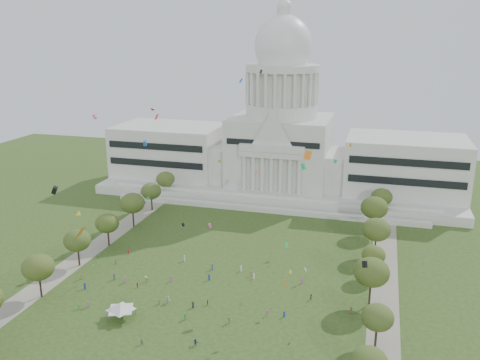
% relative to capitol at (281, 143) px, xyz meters
% --- Properties ---
extents(ground, '(400.00, 400.00, 0.00)m').
position_rel_capitol_xyz_m(ground, '(0.00, -113.59, -22.30)').
color(ground, '#30461A').
rests_on(ground, ground).
extents(capitol, '(160.00, 64.50, 91.30)m').
position_rel_capitol_xyz_m(capitol, '(0.00, 0.00, 0.00)').
color(capitol, beige).
rests_on(capitol, ground).
extents(path_left, '(8.00, 160.00, 0.04)m').
position_rel_capitol_xyz_m(path_left, '(-48.00, -83.59, -22.28)').
color(path_left, gray).
rests_on(path_left, ground).
extents(path_right, '(8.00, 160.00, 0.04)m').
position_rel_capitol_xyz_m(path_right, '(48.00, -83.59, -22.28)').
color(path_right, gray).
rests_on(path_right, ground).
extents(row_tree_l_1, '(8.86, 8.86, 12.59)m').
position_rel_capitol_xyz_m(row_tree_l_1, '(-44.07, -116.55, -13.34)').
color(row_tree_l_1, black).
rests_on(row_tree_l_1, ground).
extents(row_tree_r_1, '(7.58, 7.58, 10.78)m').
position_rel_capitol_xyz_m(row_tree_r_1, '(46.22, -115.34, -14.64)').
color(row_tree_r_1, black).
rests_on(row_tree_r_1, ground).
extents(row_tree_l_2, '(8.42, 8.42, 11.97)m').
position_rel_capitol_xyz_m(row_tree_l_2, '(-45.04, -96.29, -13.79)').
color(row_tree_l_2, black).
rests_on(row_tree_l_2, ground).
extents(row_tree_r_2, '(9.55, 9.55, 13.58)m').
position_rel_capitol_xyz_m(row_tree_r_2, '(44.17, -96.15, -12.64)').
color(row_tree_r_2, black).
rests_on(row_tree_r_2, ground).
extents(row_tree_l_3, '(8.12, 8.12, 11.55)m').
position_rel_capitol_xyz_m(row_tree_l_3, '(-44.09, -79.67, -14.09)').
color(row_tree_l_3, black).
rests_on(row_tree_l_3, ground).
extents(row_tree_r_3, '(7.01, 7.01, 9.98)m').
position_rel_capitol_xyz_m(row_tree_r_3, '(44.40, -79.10, -15.21)').
color(row_tree_r_3, black).
rests_on(row_tree_r_3, ground).
extents(row_tree_l_4, '(9.29, 9.29, 13.21)m').
position_rel_capitol_xyz_m(row_tree_l_4, '(-44.08, -61.17, -12.90)').
color(row_tree_l_4, black).
rests_on(row_tree_l_4, ground).
extents(row_tree_r_4, '(9.19, 9.19, 13.06)m').
position_rel_capitol_xyz_m(row_tree_r_4, '(44.76, -63.55, -13.01)').
color(row_tree_r_4, black).
rests_on(row_tree_r_4, ground).
extents(row_tree_l_5, '(8.33, 8.33, 11.85)m').
position_rel_capitol_xyz_m(row_tree_l_5, '(-45.22, -42.58, -13.88)').
color(row_tree_l_5, black).
rests_on(row_tree_l_5, ground).
extents(row_tree_r_5, '(9.82, 9.82, 13.96)m').
position_rel_capitol_xyz_m(row_tree_r_5, '(43.49, -43.40, -12.37)').
color(row_tree_r_5, black).
rests_on(row_tree_r_5, ground).
extents(row_tree_l_6, '(8.19, 8.19, 11.64)m').
position_rel_capitol_xyz_m(row_tree_l_6, '(-46.87, -24.45, -14.02)').
color(row_tree_l_6, black).
rests_on(row_tree_l_6, ground).
extents(row_tree_r_6, '(8.42, 8.42, 11.97)m').
position_rel_capitol_xyz_m(row_tree_r_6, '(45.96, -25.46, -13.79)').
color(row_tree_r_6, black).
rests_on(row_tree_r_6, ground).
extents(event_tent, '(10.53, 10.53, 4.51)m').
position_rel_capitol_xyz_m(event_tent, '(-17.19, -120.46, -18.80)').
color(event_tent, '#4C4C4C').
rests_on(event_tent, ground).
extents(person_0, '(1.13, 1.11, 1.97)m').
position_rel_capitol_xyz_m(person_0, '(39.75, -102.12, -21.31)').
color(person_0, olive).
rests_on(person_0, ground).
extents(person_2, '(1.03, 1.01, 1.84)m').
position_rel_capitol_xyz_m(person_2, '(28.70, -97.92, -21.38)').
color(person_2, '#4C4C51').
rests_on(person_2, ground).
extents(person_3, '(1.22, 1.38, 1.92)m').
position_rel_capitol_xyz_m(person_3, '(10.27, -115.28, -21.34)').
color(person_3, '#33723F').
rests_on(person_3, ground).
extents(person_4, '(0.83, 1.05, 1.58)m').
position_rel_capitol_xyz_m(person_4, '(2.11, -108.41, -21.51)').
color(person_4, '#4C4C51').
rests_on(person_4, ground).
extents(person_5, '(1.83, 1.89, 2.04)m').
position_rel_capitol_xyz_m(person_5, '(-8.59, -110.13, -21.28)').
color(person_5, silver).
rests_on(person_5, ground).
extents(person_7, '(0.72, 0.60, 1.71)m').
position_rel_capitol_xyz_m(person_7, '(-6.90, -129.64, -21.44)').
color(person_7, '#4C4C51').
rests_on(person_7, ground).
extents(person_8, '(0.83, 0.71, 1.45)m').
position_rel_capitol_xyz_m(person_8, '(-20.76, -104.37, -21.57)').
color(person_8, '#B21E1E').
rests_on(person_8, ground).
extents(person_9, '(1.09, 1.13, 1.61)m').
position_rel_capitol_xyz_m(person_9, '(18.83, -109.05, -21.49)').
color(person_9, '#994C8C').
rests_on(person_9, ground).
extents(person_10, '(0.71, 0.99, 1.52)m').
position_rel_capitol_xyz_m(person_10, '(11.27, -105.39, -21.54)').
color(person_10, silver).
rests_on(person_10, ground).
extents(person_11, '(1.72, 1.11, 1.72)m').
position_rel_capitol_xyz_m(person_11, '(5.43, -126.49, -21.43)').
color(person_11, navy).
rests_on(person_11, ground).
extents(distant_crowd, '(67.39, 36.10, 1.95)m').
position_rel_capitol_xyz_m(distant_crowd, '(-14.25, -98.93, -21.40)').
color(distant_crowd, navy).
rests_on(distant_crowd, ground).
extents(kite_swarm, '(92.42, 103.55, 59.25)m').
position_rel_capitol_xyz_m(kite_swarm, '(-0.60, -105.08, 8.10)').
color(kite_swarm, orange).
rests_on(kite_swarm, ground).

